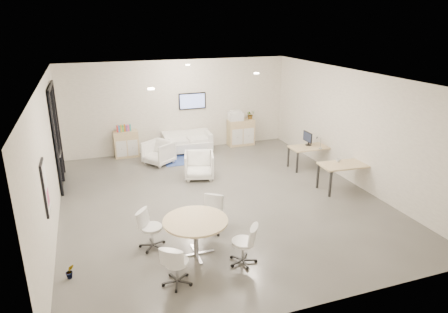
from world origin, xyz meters
name	(u,v)px	position (x,y,z in m)	size (l,w,h in m)	color
room_shell	(219,141)	(0.00, 0.00, 1.60)	(9.60, 10.60, 4.80)	#504E48
glass_door	(56,133)	(-3.95, 2.51, 1.50)	(0.09, 1.90, 2.85)	black
artwork	(45,188)	(-3.97, -1.60, 1.55)	(0.05, 0.54, 1.04)	black
wall_tv	(192,101)	(0.50, 4.46, 1.75)	(0.98, 0.06, 0.58)	black
ceiling_spots	(201,74)	(-0.20, 0.83, 3.18)	(3.14, 4.14, 0.03)	#FFEAC6
sideboard_left	(126,144)	(-1.93, 4.26, 0.45)	(0.81, 0.42, 0.91)	tan
sideboard_right	(241,132)	(2.29, 4.24, 0.49)	(0.97, 0.47, 0.97)	tan
books	(124,128)	(-1.97, 4.27, 1.02)	(0.47, 0.14, 0.22)	red
printer	(236,116)	(2.07, 4.24, 1.14)	(0.52, 0.44, 0.36)	white
loveseat	(187,143)	(0.17, 4.07, 0.34)	(1.71, 0.91, 0.63)	white
blue_rug	(187,159)	(-0.06, 3.30, 0.01)	(1.58, 1.05, 0.01)	navy
armchair_left	(159,152)	(-1.02, 3.20, 0.42)	(0.81, 0.76, 0.84)	white
armchair_right	(199,164)	(-0.10, 1.58, 0.43)	(0.84, 0.79, 0.87)	white
desk_rear	(311,149)	(3.49, 1.27, 0.63)	(1.35, 0.69, 0.70)	tan
desk_front	(346,167)	(3.49, -0.56, 0.67)	(1.48, 0.81, 0.75)	tan
monitor	(308,138)	(3.45, 1.42, 0.94)	(0.20, 0.50, 0.44)	black
round_table	(195,224)	(-1.30, -2.36, 0.71)	(1.30, 1.30, 0.79)	tan
meeting_chairs	(196,237)	(-1.30, -2.36, 0.41)	(2.38, 2.38, 0.82)	white
plant_cabinet	(250,115)	(2.66, 4.24, 1.11)	(0.30, 0.34, 0.26)	#3F7F3F
plant_floor	(70,275)	(-3.70, -2.34, 0.06)	(0.16, 0.29, 0.13)	#3F7F3F
cup	(338,160)	(3.38, -0.36, 0.81)	(0.12, 0.09, 0.12)	white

